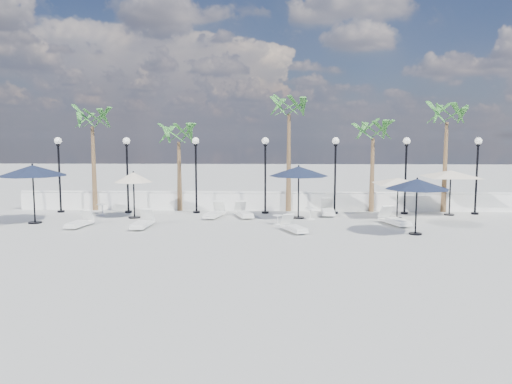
{
  "coord_description": "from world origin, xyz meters",
  "views": [
    {
      "loc": [
        0.33,
        -18.5,
        3.93
      ],
      "look_at": [
        -0.35,
        2.87,
        1.5
      ],
      "focal_mm": 35.0,
      "sensor_mm": 36.0,
      "label": 1
    }
  ],
  "objects_px": {
    "lounger_6": "(294,227)",
    "parasol_cream_sq_a": "(451,171)",
    "lounger_7": "(394,220)",
    "parasol_cream_sq_b": "(398,178)",
    "parasol_navy_left": "(33,171)",
    "lounger_2": "(143,223)",
    "parasol_cream_small": "(133,178)",
    "lounger_3": "(244,213)",
    "lounger_5": "(328,210)",
    "lounger_1": "(80,222)",
    "parasol_navy_mid": "(299,172)",
    "parasol_navy_right": "(417,184)",
    "lounger_4": "(215,213)"
  },
  "relations": [
    {
      "from": "lounger_2",
      "to": "parasol_navy_mid",
      "type": "bearing_deg",
      "value": 25.24
    },
    {
      "from": "parasol_navy_mid",
      "to": "lounger_4",
      "type": "bearing_deg",
      "value": -179.83
    },
    {
      "from": "parasol_navy_left",
      "to": "parasol_navy_mid",
      "type": "bearing_deg",
      "value": 8.31
    },
    {
      "from": "lounger_2",
      "to": "lounger_6",
      "type": "relative_size",
      "value": 1.07
    },
    {
      "from": "parasol_navy_mid",
      "to": "parasol_cream_small",
      "type": "height_order",
      "value": "parasol_navy_mid"
    },
    {
      "from": "lounger_3",
      "to": "parasol_navy_mid",
      "type": "distance_m",
      "value": 3.3
    },
    {
      "from": "lounger_1",
      "to": "lounger_5",
      "type": "relative_size",
      "value": 0.89
    },
    {
      "from": "lounger_6",
      "to": "parasol_cream_sq_b",
      "type": "distance_m",
      "value": 6.43
    },
    {
      "from": "lounger_4",
      "to": "lounger_2",
      "type": "bearing_deg",
      "value": -122.46
    },
    {
      "from": "parasol_cream_sq_b",
      "to": "lounger_2",
      "type": "bearing_deg",
      "value": -166.02
    },
    {
      "from": "lounger_3",
      "to": "parasol_navy_left",
      "type": "xyz_separation_m",
      "value": [
        -9.31,
        -1.88,
        2.14
      ]
    },
    {
      "from": "lounger_6",
      "to": "parasol_navy_mid",
      "type": "relative_size",
      "value": 0.6
    },
    {
      "from": "parasol_cream_sq_b",
      "to": "lounger_1",
      "type": "bearing_deg",
      "value": -169.0
    },
    {
      "from": "lounger_5",
      "to": "lounger_7",
      "type": "bearing_deg",
      "value": -42.78
    },
    {
      "from": "parasol_cream_sq_a",
      "to": "parasol_cream_small",
      "type": "relative_size",
      "value": 2.16
    },
    {
      "from": "lounger_3",
      "to": "parasol_navy_left",
      "type": "bearing_deg",
      "value": 173.63
    },
    {
      "from": "lounger_7",
      "to": "lounger_4",
      "type": "bearing_deg",
      "value": 149.49
    },
    {
      "from": "parasol_cream_sq_a",
      "to": "parasol_cream_small",
      "type": "distance_m",
      "value": 15.42
    },
    {
      "from": "lounger_1",
      "to": "lounger_2",
      "type": "height_order",
      "value": "lounger_2"
    },
    {
      "from": "lounger_3",
      "to": "parasol_navy_mid",
      "type": "bearing_deg",
      "value": -20.83
    },
    {
      "from": "lounger_4",
      "to": "parasol_cream_sq_b",
      "type": "xyz_separation_m",
      "value": [
        8.71,
        0.12,
        1.7
      ]
    },
    {
      "from": "lounger_6",
      "to": "parasol_cream_sq_b",
      "type": "bearing_deg",
      "value": 11.48
    },
    {
      "from": "lounger_2",
      "to": "parasol_cream_small",
      "type": "bearing_deg",
      "value": 115.55
    },
    {
      "from": "lounger_4",
      "to": "lounger_7",
      "type": "distance_m",
      "value": 8.32
    },
    {
      "from": "lounger_6",
      "to": "lounger_7",
      "type": "height_order",
      "value": "lounger_7"
    },
    {
      "from": "lounger_2",
      "to": "lounger_6",
      "type": "bearing_deg",
      "value": -3.3
    },
    {
      "from": "lounger_5",
      "to": "lounger_1",
      "type": "bearing_deg",
      "value": -159.01
    },
    {
      "from": "lounger_3",
      "to": "parasol_cream_small",
      "type": "bearing_deg",
      "value": 165.78
    },
    {
      "from": "parasol_navy_right",
      "to": "parasol_cream_small",
      "type": "distance_m",
      "value": 12.82
    },
    {
      "from": "lounger_2",
      "to": "lounger_4",
      "type": "relative_size",
      "value": 0.98
    },
    {
      "from": "lounger_6",
      "to": "parasol_cream_sq_a",
      "type": "xyz_separation_m",
      "value": [
        7.89,
        4.63,
        2.0
      ]
    },
    {
      "from": "lounger_2",
      "to": "lounger_3",
      "type": "height_order",
      "value": "lounger_2"
    },
    {
      "from": "lounger_7",
      "to": "parasol_cream_sq_b",
      "type": "relative_size",
      "value": 0.47
    },
    {
      "from": "lounger_1",
      "to": "lounger_7",
      "type": "distance_m",
      "value": 13.7
    },
    {
      "from": "lounger_6",
      "to": "lounger_2",
      "type": "bearing_deg",
      "value": 149.8
    },
    {
      "from": "lounger_5",
      "to": "parasol_cream_small",
      "type": "distance_m",
      "value": 9.57
    },
    {
      "from": "parasol_navy_mid",
      "to": "lounger_3",
      "type": "bearing_deg",
      "value": 176.96
    },
    {
      "from": "lounger_2",
      "to": "lounger_4",
      "type": "height_order",
      "value": "lounger_2"
    },
    {
      "from": "lounger_6",
      "to": "lounger_4",
      "type": "bearing_deg",
      "value": 112.7
    },
    {
      "from": "lounger_7",
      "to": "parasol_cream_sq_b",
      "type": "height_order",
      "value": "parasol_cream_sq_b"
    },
    {
      "from": "lounger_3",
      "to": "lounger_7",
      "type": "xyz_separation_m",
      "value": [
        6.75,
        -1.86,
        0.02
      ]
    },
    {
      "from": "parasol_cream_sq_a",
      "to": "parasol_navy_left",
      "type": "bearing_deg",
      "value": -171.54
    },
    {
      "from": "lounger_1",
      "to": "parasol_cream_sq_a",
      "type": "xyz_separation_m",
      "value": [
        17.06,
        3.81,
        2.0
      ]
    },
    {
      "from": "lounger_1",
      "to": "parasol_navy_mid",
      "type": "xyz_separation_m",
      "value": [
        9.53,
        2.66,
        2.02
      ]
    },
    {
      "from": "lounger_6",
      "to": "parasol_cream_sq_a",
      "type": "relative_size",
      "value": 0.35
    },
    {
      "from": "parasol_cream_sq_b",
      "to": "lounger_5",
      "type": "bearing_deg",
      "value": 164.99
    },
    {
      "from": "lounger_4",
      "to": "parasol_cream_small",
      "type": "height_order",
      "value": "parasol_cream_small"
    },
    {
      "from": "lounger_1",
      "to": "parasol_navy_right",
      "type": "distance_m",
      "value": 14.16
    },
    {
      "from": "parasol_navy_mid",
      "to": "parasol_cream_sq_b",
      "type": "distance_m",
      "value": 4.71
    },
    {
      "from": "parasol_navy_left",
      "to": "lounger_2",
      "type": "bearing_deg",
      "value": -11.12
    }
  ]
}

